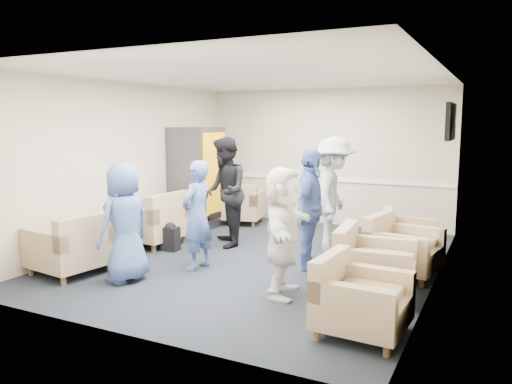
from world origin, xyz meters
The scene contains 25 objects.
floor centered at (0.00, 0.00, 0.00)m, with size 6.00×6.00×0.00m, color black.
ceiling centered at (0.00, 0.00, 2.70)m, with size 6.00×6.00×0.00m, color silver.
back_wall centered at (0.00, 3.00, 1.35)m, with size 5.00×0.02×2.70m, color beige.
front_wall centered at (0.00, -3.00, 1.35)m, with size 5.00×0.02×2.70m, color beige.
left_wall centered at (-2.50, 0.00, 1.35)m, with size 0.02×6.00×2.70m, color beige.
right_wall centered at (2.50, 0.00, 1.35)m, with size 0.02×6.00×2.70m, color beige.
chair_rail centered at (0.00, 2.98, 0.90)m, with size 4.98×0.04×0.06m, color white.
tv centered at (2.44, 1.80, 2.05)m, with size 0.10×1.00×0.58m.
armchair_left_near centered at (-1.92, -1.79, 0.35)m, with size 1.01×1.01×0.71m.
armchair_left_mid centered at (-1.93, -1.17, 0.34)m, with size 0.99×0.99×0.69m.
armchair_left_far centered at (-1.96, 0.02, 0.38)m, with size 1.01×1.01×0.76m.
armchair_right_near centered at (2.02, -1.98, 0.32)m, with size 0.86×0.86×0.65m.
armchair_right_midnear centered at (1.88, -0.84, 0.35)m, with size 0.94×0.94×0.70m.
armchair_right_midfar centered at (2.03, 0.14, 0.34)m, with size 0.98×0.98×0.69m.
armchair_right_far centered at (1.92, 1.08, 0.31)m, with size 0.83×0.83×0.62m.
armchair_corner centered at (-1.52, 2.21, 0.35)m, with size 1.05×1.05×0.71m.
vending_machine centered at (-2.09, 1.55, 0.97)m, with size 0.79×0.92×1.94m.
backpack centered at (-1.49, -0.18, 0.24)m, with size 0.28×0.21×0.46m.
pillow centered at (-1.93, -1.79, 0.54)m, with size 0.48×0.36×0.14m, color silver.
person_front_left centered at (-1.09, -1.69, 0.77)m, with size 0.75×0.49×1.54m, color #425D9F.
person_mid_left centered at (-0.55, -0.83, 0.76)m, with size 0.56×0.36×1.52m, color #425D9F.
person_back_left centered at (-0.86, 0.47, 0.90)m, with size 0.88×0.68×1.81m, color black.
person_back_right centered at (0.85, 0.92, 0.91)m, with size 1.17×0.67×1.82m, color silver.
person_mid_right centered at (0.85, -0.15, 0.85)m, with size 0.99×0.41×1.69m, color #425D9F.
person_front_right centered at (0.95, -1.29, 0.77)m, with size 1.43×0.45×1.54m, color white.
Camera 1 is at (3.20, -6.55, 2.04)m, focal length 35.00 mm.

